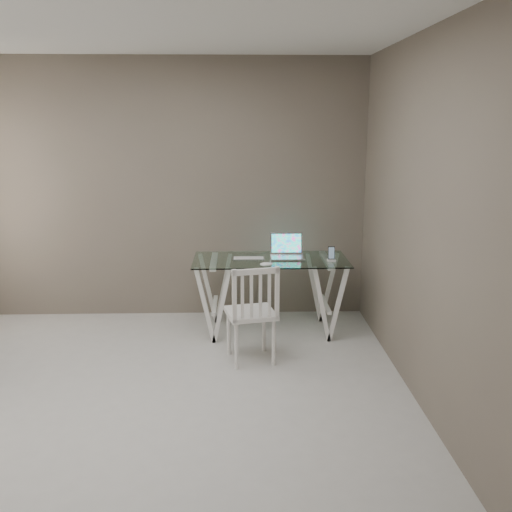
% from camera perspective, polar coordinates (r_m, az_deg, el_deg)
% --- Properties ---
extents(room, '(4.50, 4.52, 2.71)m').
position_cam_1_polar(room, '(3.83, -12.84, 7.84)').
color(room, '#B2B0AB').
rests_on(room, ground).
extents(desk, '(1.50, 0.70, 0.75)m').
position_cam_1_polar(desk, '(5.66, 1.43, -3.88)').
color(desk, silver).
rests_on(desk, ground).
extents(chair, '(0.48, 0.48, 0.89)m').
position_cam_1_polar(chair, '(4.89, -0.34, -5.40)').
color(chair, silver).
rests_on(chair, ground).
extents(laptop, '(0.33, 0.29, 0.23)m').
position_cam_1_polar(laptop, '(5.65, 3.11, 0.46)').
color(laptop, '#B6B6BA').
rests_on(laptop, desk).
extents(keyboard, '(0.31, 0.13, 0.01)m').
position_cam_1_polar(keyboard, '(5.57, -0.75, -0.23)').
color(keyboard, silver).
rests_on(keyboard, desk).
extents(mouse, '(0.12, 0.07, 0.04)m').
position_cam_1_polar(mouse, '(5.28, 1.02, -0.84)').
color(mouse, white).
rests_on(mouse, desk).
extents(phone_dock, '(0.08, 0.08, 0.14)m').
position_cam_1_polar(phone_dock, '(5.52, 7.55, -0.11)').
color(phone_dock, white).
rests_on(phone_dock, desk).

